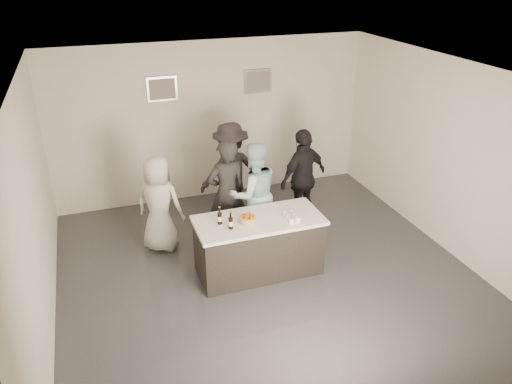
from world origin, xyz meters
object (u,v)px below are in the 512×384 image
at_px(person_guest_right, 303,178).
at_px(person_main_black, 227,193).
at_px(beer_bottle_b, 231,220).
at_px(person_main_blue, 254,194).
at_px(cake, 248,220).
at_px(person_guest_left, 159,204).
at_px(person_guest_back, 231,171).
at_px(bar_counter, 259,245).
at_px(beer_bottle_a, 220,216).

bearing_deg(person_guest_right, person_main_black, -13.14).
relative_size(beer_bottle_b, person_main_blue, 0.15).
xyz_separation_m(cake, person_guest_right, (1.42, 1.23, -0.06)).
height_order(person_main_blue, person_guest_left, person_main_blue).
xyz_separation_m(person_main_black, person_guest_back, (0.34, 0.91, -0.03)).
relative_size(beer_bottle_b, person_main_black, 0.14).
distance_m(bar_counter, cake, 0.52).
relative_size(bar_counter, person_guest_right, 1.06).
relative_size(person_main_black, person_guest_right, 1.04).
bearing_deg(person_guest_left, person_guest_right, -145.25).
bearing_deg(bar_counter, beer_bottle_a, 175.25).
xyz_separation_m(bar_counter, beer_bottle_a, (-0.57, 0.05, 0.58)).
distance_m(cake, person_guest_back, 1.95).
height_order(bar_counter, cake, cake).
distance_m(beer_bottle_b, person_guest_right, 2.16).
relative_size(person_guest_left, person_guest_back, 0.90).
bearing_deg(person_guest_back, cake, 71.66).
height_order(person_main_black, person_guest_back, person_main_black).
relative_size(bar_counter, person_guest_back, 1.06).
xyz_separation_m(bar_counter, beer_bottle_b, (-0.46, -0.14, 0.58)).
xyz_separation_m(cake, person_guest_back, (0.32, 1.92, -0.06)).
relative_size(bar_counter, cake, 7.70).
distance_m(beer_bottle_b, person_main_blue, 1.21).
xyz_separation_m(person_main_blue, person_guest_right, (1.02, 0.34, -0.00)).
xyz_separation_m(beer_bottle_a, person_guest_right, (1.80, 1.14, -0.16)).
height_order(person_guest_left, person_guest_back, person_guest_back).
bearing_deg(person_guest_left, person_main_blue, -157.62).
xyz_separation_m(beer_bottle_b, person_main_blue, (0.67, 0.99, -0.15)).
height_order(beer_bottle_a, beer_bottle_b, same).
relative_size(cake, beer_bottle_b, 0.93).
xyz_separation_m(beer_bottle_a, person_main_black, (0.37, 0.91, -0.12)).
distance_m(cake, beer_bottle_b, 0.31).
xyz_separation_m(person_guest_right, person_guest_back, (-1.09, 0.69, 0.01)).
distance_m(cake, person_guest_left, 1.62).
distance_m(cake, person_main_black, 1.01).
xyz_separation_m(beer_bottle_b, person_guest_right, (1.69, 1.32, -0.16)).
bearing_deg(bar_counter, person_main_black, 101.81).
bearing_deg(beer_bottle_a, beer_bottle_b, -60.03).
bearing_deg(cake, person_guest_right, 41.02).
bearing_deg(beer_bottle_b, beer_bottle_a, 119.97).
height_order(person_main_blue, person_guest_back, person_guest_back).
relative_size(person_guest_right, person_guest_back, 0.99).
bearing_deg(beer_bottle_a, person_main_blue, 45.85).
height_order(beer_bottle_b, person_guest_left, person_guest_left).
xyz_separation_m(beer_bottle_b, person_guest_back, (0.60, 2.01, -0.15)).
relative_size(beer_bottle_b, person_guest_back, 0.15).
height_order(bar_counter, person_main_black, person_main_black).
bearing_deg(cake, person_guest_back, 80.43).
distance_m(bar_counter, person_main_blue, 0.98).
bearing_deg(person_guest_back, person_guest_left, 18.48).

